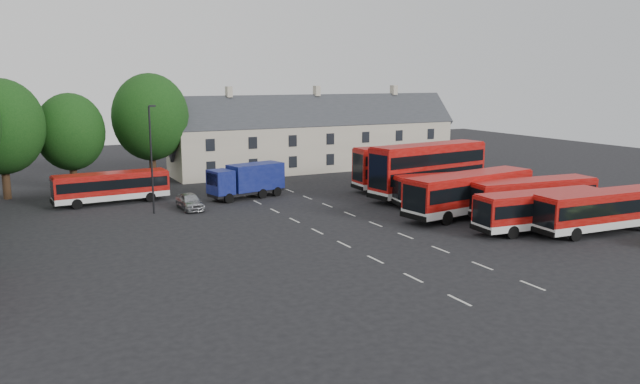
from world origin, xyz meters
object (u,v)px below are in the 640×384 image
Objects in this scene: silver_car at (190,201)px; box_truck at (247,179)px; lamppost at (152,156)px; bus_row_a at (601,208)px; bus_dd_south at (428,167)px.

box_truck is at bearing 22.21° from silver_car.
box_truck is 0.84× the size of lamppost.
box_truck reaches higher than silver_car.
silver_car is 0.46× the size of lamppost.
silver_car is 5.08m from lamppost.
silver_car is (-24.24, 21.33, -1.12)m from bus_row_a.
bus_dd_south is at bearing -13.27° from silver_car.
box_truck is 6.78m from silver_car.
box_truck is at bearing 130.12° from bus_row_a.
lamppost is at bearing 161.40° from bus_dd_south.
bus_dd_south is 1.41× the size of lamppost.
bus_dd_south reaches higher than bus_row_a.
lamppost reaches higher than silver_car.
lamppost is at bearing 145.45° from bus_row_a.
silver_car is (-21.28, 4.77, -2.16)m from bus_dd_south.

